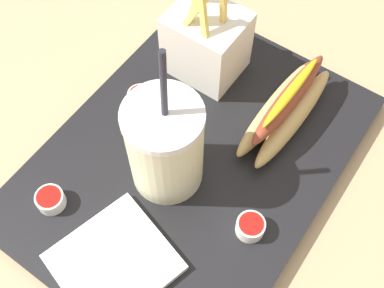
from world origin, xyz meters
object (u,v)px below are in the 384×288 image
object	(u,v)px
hot_dog_1	(286,109)
ketchup_cup_1	(50,199)
fries_basket	(206,42)
napkin_stack	(114,262)
soda_cup	(165,146)
ketchup_cup_2	(140,97)
ketchup_cup_3	(250,226)

from	to	relation	value
hot_dog_1	ketchup_cup_1	xyz separation A→B (m)	(-0.26, 0.17, -0.02)
fries_basket	napkin_stack	xyz separation A→B (m)	(-0.29, -0.07, -0.04)
fries_basket	napkin_stack	world-z (taller)	fries_basket
soda_cup	napkin_stack	bearing A→B (deg)	-171.65
ketchup_cup_1	ketchup_cup_2	distance (m)	0.18
fries_basket	ketchup_cup_1	bearing A→B (deg)	173.28
ketchup_cup_2	ketchup_cup_3	size ratio (longest dim) A/B	0.99
ketchup_cup_3	napkin_stack	xyz separation A→B (m)	(-0.12, 0.10, -0.01)
soda_cup	napkin_stack	distance (m)	0.14
ketchup_cup_1	ketchup_cup_2	world-z (taller)	ketchup_cup_1
ketchup_cup_1	ketchup_cup_3	world-z (taller)	ketchup_cup_3
soda_cup	ketchup_cup_3	size ratio (longest dim) A/B	6.44
hot_dog_1	napkin_stack	xyz separation A→B (m)	(-0.27, 0.06, -0.02)
soda_cup	ketchup_cup_1	xyz separation A→B (m)	(-0.11, 0.09, -0.06)
ketchup_cup_2	ketchup_cup_3	world-z (taller)	ketchup_cup_3
ketchup_cup_1	ketchup_cup_2	bearing A→B (deg)	1.73
hot_dog_1	ketchup_cup_1	world-z (taller)	hot_dog_1
hot_dog_1	napkin_stack	size ratio (longest dim) A/B	1.51
fries_basket	ketchup_cup_1	world-z (taller)	fries_basket
ketchup_cup_2	ketchup_cup_3	distance (m)	0.23
ketchup_cup_1	fries_basket	bearing A→B (deg)	-6.72
ketchup_cup_2	hot_dog_1	bearing A→B (deg)	-64.50
soda_cup	ketchup_cup_1	distance (m)	0.15
soda_cup	ketchup_cup_3	xyz separation A→B (m)	(-0.00, -0.12, -0.06)
ketchup_cup_2	napkin_stack	bearing A→B (deg)	-149.54
hot_dog_1	ketchup_cup_2	size ratio (longest dim) A/B	5.44
soda_cup	hot_dog_1	world-z (taller)	soda_cup
soda_cup	fries_basket	world-z (taller)	soda_cup
hot_dog_1	ketchup_cup_1	distance (m)	0.31
ketchup_cup_3	hot_dog_1	bearing A→B (deg)	15.83
fries_basket	ketchup_cup_3	size ratio (longest dim) A/B	5.11
fries_basket	ketchup_cup_2	distance (m)	0.11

